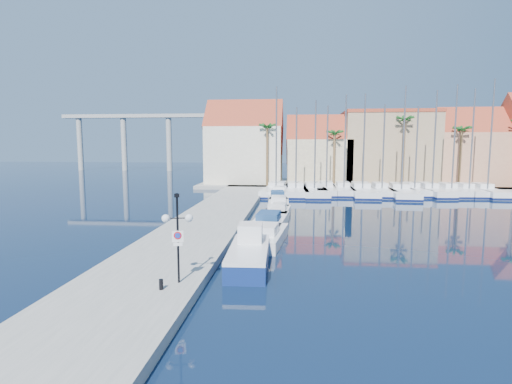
{
  "coord_description": "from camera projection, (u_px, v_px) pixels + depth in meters",
  "views": [
    {
      "loc": [
        -1.84,
        -18.4,
        6.7
      ],
      "look_at": [
        -4.84,
        12.56,
        3.0
      ],
      "focal_mm": 28.0,
      "sensor_mm": 36.0,
      "label": 1
    }
  ],
  "objects": [
    {
      "name": "shore_north",
      "position": [
        367.0,
        184.0,
        65.26
      ],
      "size": [
        54.0,
        16.0,
        0.5
      ],
      "primitive_type": "cube",
      "color": "gray",
      "rests_on": "ground"
    },
    {
      "name": "sailboat_1",
      "position": [
        296.0,
        190.0,
        53.78
      ],
      "size": [
        3.5,
        11.52,
        11.53
      ],
      "rotation": [
        0.0,
        0.0,
        0.04
      ],
      "color": "white",
      "rests_on": "ground"
    },
    {
      "name": "building_1",
      "position": [
        319.0,
        153.0,
        64.44
      ],
      "size": [
        10.3,
        8.0,
        11.0
      ],
      "color": "tan",
      "rests_on": "shore_north"
    },
    {
      "name": "sailboat_10",
      "position": [
        450.0,
        190.0,
        52.96
      ],
      "size": [
        2.7,
        8.57,
        14.37
      ],
      "rotation": [
        0.0,
        0.0,
        0.05
      ],
      "color": "white",
      "rests_on": "ground"
    },
    {
      "name": "sailboat_11",
      "position": [
        467.0,
        191.0,
        52.73
      ],
      "size": [
        2.8,
        8.44,
        13.79
      ],
      "rotation": [
        0.0,
        0.0,
        0.07
      ],
      "color": "white",
      "rests_on": "ground"
    },
    {
      "name": "sailboat_0",
      "position": [
        277.0,
        190.0,
        54.16
      ],
      "size": [
        3.99,
        11.75,
        14.24
      ],
      "rotation": [
        0.0,
        0.0,
        -0.08
      ],
      "color": "white",
      "rests_on": "ground"
    },
    {
      "name": "motorboat_west_1",
      "position": [
        270.0,
        222.0,
        32.22
      ],
      "size": [
        3.0,
        7.61,
        1.4
      ],
      "rotation": [
        0.0,
        0.0,
        -0.08
      ],
      "color": "white",
      "rests_on": "ground"
    },
    {
      "name": "sailboat_3",
      "position": [
        326.0,
        190.0,
        54.63
      ],
      "size": [
        3.06,
        9.81,
        11.85
      ],
      "rotation": [
        0.0,
        0.0,
        -0.05
      ],
      "color": "white",
      "rests_on": "ground"
    },
    {
      "name": "palm_0",
      "position": [
        267.0,
        129.0,
        59.82
      ],
      "size": [
        2.6,
        2.6,
        10.15
      ],
      "color": "brown",
      "rests_on": "shore_north"
    },
    {
      "name": "fishing_boat",
      "position": [
        249.0,
        253.0,
        22.1
      ],
      "size": [
        2.29,
        6.28,
        2.17
      ],
      "rotation": [
        0.0,
        0.0,
        0.04
      ],
      "color": "navy",
      "rests_on": "ground"
    },
    {
      "name": "motorboat_west_3",
      "position": [
        279.0,
        204.0,
        41.86
      ],
      "size": [
        2.31,
        6.65,
        1.4
      ],
      "rotation": [
        0.0,
        0.0,
        0.03
      ],
      "color": "white",
      "rests_on": "ground"
    },
    {
      "name": "bollard",
      "position": [
        161.0,
        284.0,
        17.12
      ],
      "size": [
        0.18,
        0.18,
        0.46
      ],
      "primitive_type": "cylinder",
      "color": "black",
      "rests_on": "quay_west"
    },
    {
      "name": "sailboat_5",
      "position": [
        362.0,
        191.0,
        53.37
      ],
      "size": [
        3.53,
        12.06,
        13.24
      ],
      "rotation": [
        0.0,
        0.0,
        -0.03
      ],
      "color": "white",
      "rests_on": "ground"
    },
    {
      "name": "sailboat_6",
      "position": [
        381.0,
        191.0,
        53.36
      ],
      "size": [
        2.57,
        9.1,
        11.9
      ],
      "rotation": [
        0.0,
        0.0,
        0.02
      ],
      "color": "white",
      "rests_on": "ground"
    },
    {
      "name": "sailboat_4",
      "position": [
        343.0,
        190.0,
        54.13
      ],
      "size": [
        2.52,
        9.14,
        13.23
      ],
      "rotation": [
        0.0,
        0.0,
        -0.01
      ],
      "color": "white",
      "rests_on": "ground"
    },
    {
      "name": "palm_2",
      "position": [
        405.0,
        122.0,
        57.79
      ],
      "size": [
        2.6,
        2.6,
        11.15
      ],
      "color": "brown",
      "rests_on": "shore_north"
    },
    {
      "name": "ground",
      "position": [
        332.0,
        287.0,
        18.8
      ],
      "size": [
        260.0,
        260.0,
        0.0
      ],
      "primitive_type": "plane",
      "color": "black",
      "rests_on": "ground"
    },
    {
      "name": "building_0",
      "position": [
        245.0,
        146.0,
        65.45
      ],
      "size": [
        12.3,
        9.0,
        13.5
      ],
      "color": "beige",
      "rests_on": "shore_north"
    },
    {
      "name": "building_2",
      "position": [
        387.0,
        147.0,
        64.26
      ],
      "size": [
        14.2,
        10.2,
        11.5
      ],
      "color": "#9E8761",
      "rests_on": "shore_north"
    },
    {
      "name": "sailboat_8",
      "position": [
        413.0,
        190.0,
        53.55
      ],
      "size": [
        2.91,
        8.44,
        11.67
      ],
      "rotation": [
        0.0,
        0.0,
        0.09
      ],
      "color": "white",
      "rests_on": "ground"
    },
    {
      "name": "viaduct",
      "position": [
        150.0,
        131.0,
        102.38
      ],
      "size": [
        48.0,
        2.2,
        14.45
      ],
      "color": "#9E9E99",
      "rests_on": "ground"
    },
    {
      "name": "palm_1",
      "position": [
        335.0,
        135.0,
        58.97
      ],
      "size": [
        2.6,
        2.6,
        9.15
      ],
      "color": "brown",
      "rests_on": "shore_north"
    },
    {
      "name": "motorboat_west_0",
      "position": [
        267.0,
        236.0,
        27.17
      ],
      "size": [
        2.71,
        6.6,
        1.4
      ],
      "rotation": [
        0.0,
        0.0,
        -0.1
      ],
      "color": "white",
      "rests_on": "ground"
    },
    {
      "name": "sailboat_7",
      "position": [
        400.0,
        192.0,
        52.29
      ],
      "size": [
        3.98,
        12.0,
        14.07
      ],
      "rotation": [
        0.0,
        0.0,
        -0.07
      ],
      "color": "white",
      "rests_on": "ground"
    },
    {
      "name": "motorboat_west_5",
      "position": [
        281.0,
        193.0,
        51.73
      ],
      "size": [
        2.58,
        6.33,
        1.4
      ],
      "rotation": [
        0.0,
        0.0,
        -0.1
      ],
      "color": "white",
      "rests_on": "ground"
    },
    {
      "name": "motorboat_west_4",
      "position": [
        277.0,
        198.0,
        46.66
      ],
      "size": [
        2.68,
        6.67,
        1.4
      ],
      "rotation": [
        0.0,
        0.0,
        0.09
      ],
      "color": "white",
      "rests_on": "ground"
    },
    {
      "name": "quay_west",
      "position": [
        207.0,
        223.0,
        32.98
      ],
      "size": [
        6.0,
        77.0,
        0.5
      ],
      "primitive_type": "cube",
      "color": "gray",
      "rests_on": "ground"
    },
    {
      "name": "lamp_post",
      "position": [
        178.0,
        224.0,
        17.72
      ],
      "size": [
        1.36,
        0.59,
        4.07
      ],
      "rotation": [
        0.0,
        0.0,
        0.23
      ],
      "color": "black",
      "rests_on": "quay_west"
    },
    {
      "name": "building_3",
      "position": [
        468.0,
        150.0,
        62.17
      ],
      "size": [
        10.3,
        8.0,
        12.0
      ],
      "color": "tan",
      "rests_on": "shore_north"
    },
    {
      "name": "motorboat_west_2",
      "position": [
        280.0,
        212.0,
        36.94
      ],
      "size": [
        2.02,
        5.39,
        1.4
      ],
      "rotation": [
        0.0,
        0.0,
        -0.06
      ],
      "color": "white",
      "rests_on": "ground"
    },
    {
      "name": "sailboat_9",
      "position": [
        430.0,
        191.0,
        53.16
      ],
      "size": [
        3.53,
        10.28,
        13.67
      ],
      "rotation": [
        0.0,
        0.0,
        0.09
      ],
      "color": "white",
      "rests_on": "ground"
    },
    {
      "name": "sailboat_12",
      "position": [
        485.0,
        191.0,
        52.43
      ],
      "size": [
        2.6,
        9.57,
        14.97
      ],
      "rotation": [
        0.0,
        0.0,
        -0.01
      ],
      "color": "white",
      "rests_on": "ground"
    },
    {
      "name": "palm_3",
      "position": [
        462.0,
        131.0,
        57.19
      ],
      "size": [
        2.6,
        2.6,
        9.65
      ],
      "color": "brown",
      "rests_on": "shore_north"
    },
    {
      "name": "sailboat_2",
      "position": [
        314.0,
        191.0,
        53.41
      ],
      "size": [
        3.64,
        11.84,
        12.38
      ],
      "rotation": [
        0.0,
        0.0,
        0.05
      ],
      "color": "white",
      "rests_on": "ground"
    }
  ]
}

